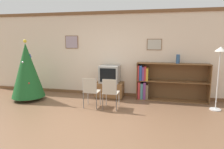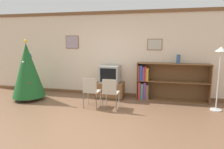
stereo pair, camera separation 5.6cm
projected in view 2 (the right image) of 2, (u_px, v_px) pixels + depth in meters
ground_plane at (84, 125)px, 4.27m from camera, size 24.00×24.00×0.00m
wall_back at (111, 54)px, 6.45m from camera, size 8.91×0.11×2.70m
christmas_tree at (28, 70)px, 6.01m from camera, size 0.97×0.97×1.82m
tv_console at (110, 90)px, 6.31m from camera, size 0.85×0.53×0.49m
television at (110, 74)px, 6.22m from camera, size 0.60×0.52×0.54m
folding_chair_left at (91, 91)px, 5.31m from camera, size 0.40×0.40×0.82m
folding_chair_right at (110, 92)px, 5.19m from camera, size 0.40×0.40×0.82m
bookshelf at (159, 82)px, 6.02m from camera, size 2.08×0.36×1.13m
vase at (178, 59)px, 5.77m from camera, size 0.11×0.11×0.26m
standing_lamp at (220, 62)px, 4.97m from camera, size 0.28×0.28×1.64m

